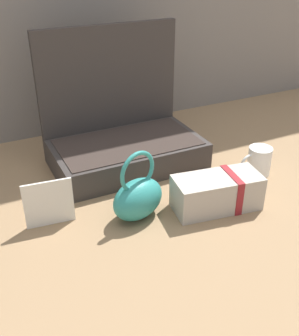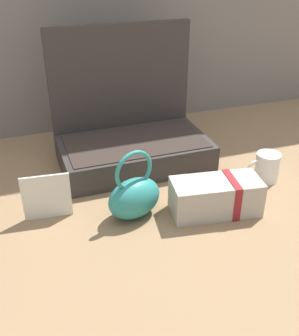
{
  "view_description": "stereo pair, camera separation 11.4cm",
  "coord_description": "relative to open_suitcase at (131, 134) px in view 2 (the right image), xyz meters",
  "views": [
    {
      "loc": [
        -0.41,
        -0.91,
        0.66
      ],
      "look_at": [
        0.02,
        -0.02,
        0.1
      ],
      "focal_mm": 44.0,
      "sensor_mm": 36.0,
      "label": 1
    },
    {
      "loc": [
        -0.31,
        -0.96,
        0.66
      ],
      "look_at": [
        0.02,
        -0.02,
        0.1
      ],
      "focal_mm": 44.0,
      "sensor_mm": 36.0,
      "label": 2
    }
  ],
  "objects": [
    {
      "name": "info_card_left",
      "position": [
        -0.31,
        -0.24,
        -0.03
      ],
      "size": [
        0.13,
        0.02,
        0.13
      ],
      "primitive_type": "cube",
      "rotation": [
        0.0,
        0.0,
        -0.1
      ],
      "color": "silver",
      "rests_on": "ground_plane"
    },
    {
      "name": "open_suitcase",
      "position": [
        0.0,
        0.0,
        0.0
      ],
      "size": [
        0.48,
        0.29,
        0.43
      ],
      "color": "#332D2B",
      "rests_on": "ground_plane"
    },
    {
      "name": "teal_pouch_handbag",
      "position": [
        -0.09,
        -0.31,
        -0.03
      ],
      "size": [
        0.17,
        0.13,
        0.2
      ],
      "color": "teal",
      "rests_on": "ground_plane"
    },
    {
      "name": "coffee_mug",
      "position": [
        0.35,
        -0.27,
        -0.05
      ],
      "size": [
        0.11,
        0.07,
        0.09
      ],
      "color": "white",
      "rests_on": "ground_plane"
    },
    {
      "name": "ground_plane",
      "position": [
        -0.04,
        -0.23,
        -0.1
      ],
      "size": [
        6.0,
        6.0,
        0.0
      ],
      "primitive_type": "plane",
      "color": "#8C6D4C"
    },
    {
      "name": "cream_toiletry_bag",
      "position": [
        0.13,
        -0.37,
        -0.05
      ],
      "size": [
        0.25,
        0.14,
        0.1
      ],
      "color": "#B2A899",
      "rests_on": "ground_plane"
    }
  ]
}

